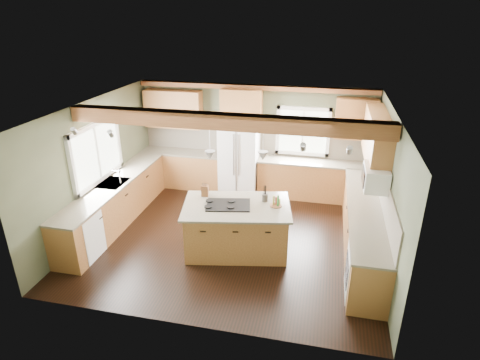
# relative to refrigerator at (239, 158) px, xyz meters

# --- Properties ---
(floor) EXTENTS (5.60, 5.60, 0.00)m
(floor) POSITION_rel_refrigerator_xyz_m (0.30, -2.12, -0.90)
(floor) COLOR black
(floor) RESTS_ON ground
(ceiling) EXTENTS (5.60, 5.60, 0.00)m
(ceiling) POSITION_rel_refrigerator_xyz_m (0.30, -2.12, 1.70)
(ceiling) COLOR silver
(ceiling) RESTS_ON wall_back
(wall_back) EXTENTS (5.60, 0.00, 5.60)m
(wall_back) POSITION_rel_refrigerator_xyz_m (0.30, 0.38, 0.40)
(wall_back) COLOR #404632
(wall_back) RESTS_ON ground
(wall_left) EXTENTS (0.00, 5.00, 5.00)m
(wall_left) POSITION_rel_refrigerator_xyz_m (-2.50, -2.12, 0.40)
(wall_left) COLOR #404632
(wall_left) RESTS_ON ground
(wall_right) EXTENTS (0.00, 5.00, 5.00)m
(wall_right) POSITION_rel_refrigerator_xyz_m (3.10, -2.12, 0.40)
(wall_right) COLOR #404632
(wall_right) RESTS_ON ground
(ceiling_beam) EXTENTS (5.55, 0.26, 0.26)m
(ceiling_beam) POSITION_rel_refrigerator_xyz_m (0.30, -2.52, 1.57)
(ceiling_beam) COLOR brown
(ceiling_beam) RESTS_ON ceiling
(soffit_trim) EXTENTS (5.55, 0.20, 0.10)m
(soffit_trim) POSITION_rel_refrigerator_xyz_m (0.30, 0.28, 1.64)
(soffit_trim) COLOR brown
(soffit_trim) RESTS_ON ceiling
(backsplash_back) EXTENTS (5.58, 0.03, 0.58)m
(backsplash_back) POSITION_rel_refrigerator_xyz_m (0.30, 0.36, 0.31)
(backsplash_back) COLOR brown
(backsplash_back) RESTS_ON wall_back
(backsplash_right) EXTENTS (0.03, 3.70, 0.58)m
(backsplash_right) POSITION_rel_refrigerator_xyz_m (3.08, -2.07, 0.31)
(backsplash_right) COLOR brown
(backsplash_right) RESTS_ON wall_right
(base_cab_back_left) EXTENTS (2.02, 0.60, 0.88)m
(base_cab_back_left) POSITION_rel_refrigerator_xyz_m (-1.49, 0.08, -0.46)
(base_cab_back_left) COLOR brown
(base_cab_back_left) RESTS_ON floor
(counter_back_left) EXTENTS (2.06, 0.64, 0.04)m
(counter_back_left) POSITION_rel_refrigerator_xyz_m (-1.49, 0.08, 0.00)
(counter_back_left) COLOR #4E4739
(counter_back_left) RESTS_ON base_cab_back_left
(base_cab_back_right) EXTENTS (2.62, 0.60, 0.88)m
(base_cab_back_right) POSITION_rel_refrigerator_xyz_m (1.79, 0.08, -0.46)
(base_cab_back_right) COLOR brown
(base_cab_back_right) RESTS_ON floor
(counter_back_right) EXTENTS (2.66, 0.64, 0.04)m
(counter_back_right) POSITION_rel_refrigerator_xyz_m (1.79, 0.08, 0.00)
(counter_back_right) COLOR #4E4739
(counter_back_right) RESTS_ON base_cab_back_right
(base_cab_left) EXTENTS (0.60, 3.70, 0.88)m
(base_cab_left) POSITION_rel_refrigerator_xyz_m (-2.20, -2.07, -0.46)
(base_cab_left) COLOR brown
(base_cab_left) RESTS_ON floor
(counter_left) EXTENTS (0.64, 3.74, 0.04)m
(counter_left) POSITION_rel_refrigerator_xyz_m (-2.20, -2.07, 0.00)
(counter_left) COLOR #4E4739
(counter_left) RESTS_ON base_cab_left
(base_cab_right) EXTENTS (0.60, 3.70, 0.88)m
(base_cab_right) POSITION_rel_refrigerator_xyz_m (2.80, -2.07, -0.46)
(base_cab_right) COLOR brown
(base_cab_right) RESTS_ON floor
(counter_right) EXTENTS (0.64, 3.74, 0.04)m
(counter_right) POSITION_rel_refrigerator_xyz_m (2.80, -2.07, 0.00)
(counter_right) COLOR #4E4739
(counter_right) RESTS_ON base_cab_right
(upper_cab_back_left) EXTENTS (1.40, 0.35, 0.90)m
(upper_cab_back_left) POSITION_rel_refrigerator_xyz_m (-1.69, 0.21, 1.05)
(upper_cab_back_left) COLOR brown
(upper_cab_back_left) RESTS_ON wall_back
(upper_cab_over_fridge) EXTENTS (0.96, 0.35, 0.70)m
(upper_cab_over_fridge) POSITION_rel_refrigerator_xyz_m (-0.00, 0.21, 1.25)
(upper_cab_over_fridge) COLOR brown
(upper_cab_over_fridge) RESTS_ON wall_back
(upper_cab_right) EXTENTS (0.35, 2.20, 0.90)m
(upper_cab_right) POSITION_rel_refrigerator_xyz_m (2.92, -1.22, 1.05)
(upper_cab_right) COLOR brown
(upper_cab_right) RESTS_ON wall_right
(upper_cab_back_corner) EXTENTS (0.90, 0.35, 0.90)m
(upper_cab_back_corner) POSITION_rel_refrigerator_xyz_m (2.60, 0.21, 1.05)
(upper_cab_back_corner) COLOR brown
(upper_cab_back_corner) RESTS_ON wall_back
(window_left) EXTENTS (0.04, 1.60, 1.05)m
(window_left) POSITION_rel_refrigerator_xyz_m (-2.48, -2.07, 0.65)
(window_left) COLOR white
(window_left) RESTS_ON wall_left
(window_back) EXTENTS (1.10, 0.04, 1.00)m
(window_back) POSITION_rel_refrigerator_xyz_m (1.45, 0.36, 0.65)
(window_back) COLOR white
(window_back) RESTS_ON wall_back
(sink) EXTENTS (0.50, 0.65, 0.03)m
(sink) POSITION_rel_refrigerator_xyz_m (-2.20, -2.07, 0.01)
(sink) COLOR #262628
(sink) RESTS_ON counter_left
(faucet) EXTENTS (0.02, 0.02, 0.28)m
(faucet) POSITION_rel_refrigerator_xyz_m (-2.02, -2.07, 0.15)
(faucet) COLOR #B2B2B7
(faucet) RESTS_ON sink
(dishwasher) EXTENTS (0.60, 0.60, 0.84)m
(dishwasher) POSITION_rel_refrigerator_xyz_m (-2.19, -3.37, -0.47)
(dishwasher) COLOR white
(dishwasher) RESTS_ON floor
(oven) EXTENTS (0.60, 0.72, 0.84)m
(oven) POSITION_rel_refrigerator_xyz_m (2.79, -3.37, -0.47)
(oven) COLOR white
(oven) RESTS_ON floor
(microwave) EXTENTS (0.40, 0.70, 0.38)m
(microwave) POSITION_rel_refrigerator_xyz_m (2.88, -2.17, 0.65)
(microwave) COLOR white
(microwave) RESTS_ON wall_right
(pendant_left) EXTENTS (0.18, 0.18, 0.16)m
(pendant_left) POSITION_rel_refrigerator_xyz_m (0.07, -2.60, 0.98)
(pendant_left) COLOR #B2B2B7
(pendant_left) RESTS_ON ceiling
(pendant_right) EXTENTS (0.18, 0.18, 0.16)m
(pendant_right) POSITION_rel_refrigerator_xyz_m (0.96, -2.43, 0.98)
(pendant_right) COLOR #B2B2B7
(pendant_right) RESTS_ON ceiling
(refrigerator) EXTENTS (0.90, 0.74, 1.80)m
(refrigerator) POSITION_rel_refrigerator_xyz_m (0.00, 0.00, 0.00)
(refrigerator) COLOR white
(refrigerator) RESTS_ON floor
(island) EXTENTS (1.99, 1.43, 0.88)m
(island) POSITION_rel_refrigerator_xyz_m (0.51, -2.52, -0.46)
(island) COLOR olive
(island) RESTS_ON floor
(island_top) EXTENTS (2.13, 1.57, 0.04)m
(island_top) POSITION_rel_refrigerator_xyz_m (0.51, -2.52, 0.00)
(island_top) COLOR #4E4739
(island_top) RESTS_ON island
(cooktop) EXTENTS (0.87, 0.66, 0.02)m
(cooktop) POSITION_rel_refrigerator_xyz_m (0.36, -2.55, 0.03)
(cooktop) COLOR black
(cooktop) RESTS_ON island_top
(knife_block) EXTENTS (0.14, 0.11, 0.21)m
(knife_block) POSITION_rel_refrigerator_xyz_m (-0.17, -2.26, 0.13)
(knife_block) COLOR brown
(knife_block) RESTS_ON island_top
(utensil_crock) EXTENTS (0.13, 0.13, 0.14)m
(utensil_crock) POSITION_rel_refrigerator_xyz_m (0.98, -2.23, 0.09)
(utensil_crock) COLOR #37302C
(utensil_crock) RESTS_ON island_top
(bottle_tray) EXTENTS (0.23, 0.23, 0.20)m
(bottle_tray) POSITION_rel_refrigerator_xyz_m (1.21, -2.38, 0.12)
(bottle_tray) COLOR brown
(bottle_tray) RESTS_ON island_top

